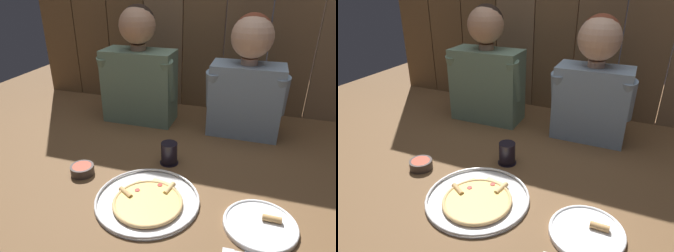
% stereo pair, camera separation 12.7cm
% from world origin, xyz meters
% --- Properties ---
extents(ground_plane, '(3.20, 3.20, 0.00)m').
position_xyz_m(ground_plane, '(0.00, 0.00, 0.00)').
color(ground_plane, brown).
extents(pizza_tray, '(0.38, 0.38, 0.03)m').
position_xyz_m(pizza_tray, '(0.01, -0.18, 0.01)').
color(pizza_tray, silver).
rests_on(pizza_tray, ground).
extents(dinner_plate, '(0.24, 0.24, 0.03)m').
position_xyz_m(dinner_plate, '(0.41, -0.18, 0.01)').
color(dinner_plate, white).
rests_on(dinner_plate, ground).
extents(drinking_glass, '(0.08, 0.08, 0.10)m').
position_xyz_m(drinking_glass, '(0.01, 0.10, 0.05)').
color(drinking_glass, black).
rests_on(drinking_glass, ground).
extents(dipping_bowl, '(0.10, 0.10, 0.04)m').
position_xyz_m(dipping_bowl, '(-0.31, -0.09, 0.02)').
color(dipping_bowl, '#3D332D').
rests_on(dipping_bowl, ground).
extents(diner_left, '(0.42, 0.21, 0.63)m').
position_xyz_m(diner_left, '(-0.29, 0.50, 0.30)').
color(diner_left, slate).
rests_on(diner_left, ground).
extents(diner_right, '(0.39, 0.21, 0.60)m').
position_xyz_m(diner_right, '(0.29, 0.50, 0.30)').
color(diner_right, '#849EB7').
rests_on(diner_right, ground).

